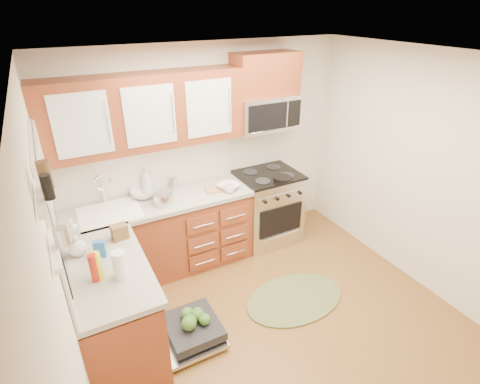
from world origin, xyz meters
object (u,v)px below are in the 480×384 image
rug (295,299)px  bowl_a (229,187)px  cutting_board (217,189)px  paper_towel_roll (120,265)px  range (267,207)px  microwave (265,112)px  cup (229,189)px  dishwasher (189,332)px  skillet (283,179)px  stock_pot (164,199)px  bowl_b (144,193)px  upper_cabinets (145,112)px  sink (112,223)px

rug → bowl_a: size_ratio=4.60×
cutting_board → paper_towel_roll: paper_towel_roll is taller
range → microwave: (0.00, 0.12, 1.23)m
bowl_a → cup: 0.09m
cup → range: bearing=15.9°
rug → paper_towel_roll: size_ratio=4.78×
dishwasher → skillet: (1.59, 0.90, 0.87)m
dishwasher → skillet: skillet is taller
cup → rug: bearing=-73.5°
range → stock_pot: (-1.38, -0.10, 0.52)m
rug → bowl_b: (-1.18, 1.33, 0.96)m
range → dishwasher: bearing=-143.7°
cutting_board → upper_cabinets: bearing=164.1°
dishwasher → microwave: bearing=39.1°
microwave → stock_pot: size_ratio=3.46×
rug → upper_cabinets: bearing=129.2°
paper_towel_roll → upper_cabinets: bearing=62.9°
bowl_a → bowl_b: bowl_b is taller
cutting_board → cup: size_ratio=2.45×
range → rug: range is taller
paper_towel_roll → cup: paper_towel_roll is taller
skillet → bowl_b: 1.63m
upper_cabinets → range: upper_cabinets is taller
microwave → dishwasher: bearing=-140.9°
stock_pot → sink: bearing=170.8°
stock_pot → range: bearing=4.1°
skillet → bowl_a: 0.67m
cutting_board → sink: bearing=178.1°
upper_cabinets → bowl_b: size_ratio=7.05×
upper_cabinets → bowl_b: bearing=167.9°
cutting_board → bowl_a: size_ratio=1.14×
paper_towel_roll → dishwasher: bearing=-4.5°
paper_towel_roll → cup: bearing=33.0°
upper_cabinets → stock_pot: bearing=-83.3°
skillet → cup: 0.69m
stock_pot → paper_towel_roll: (-0.66, -0.99, 0.05)m
stock_pot → bowl_b: bearing=118.4°
paper_towel_roll → stock_pot: bearing=56.3°
stock_pot → cutting_board: (0.65, 0.05, -0.06)m
stock_pot → bowl_a: stock_pot is taller
sink → bowl_b: bearing=23.8°
cutting_board → bowl_b: bowl_b is taller
cutting_board → bowl_b: (-0.80, 0.22, 0.04)m
paper_towel_roll → bowl_b: bearing=67.8°
upper_cabinets → cup: size_ratio=18.17×
range → stock_pot: size_ratio=4.33×
sink → bowl_a: size_ratio=2.55×
upper_cabinets → bowl_a: 1.25m
paper_towel_roll → bowl_b: size_ratio=0.80×
bowl_a → dishwasher: bearing=-132.3°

